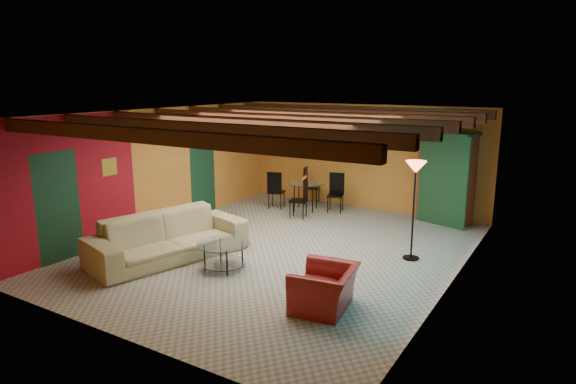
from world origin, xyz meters
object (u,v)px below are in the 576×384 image
Objects in this scene: vase at (306,168)px; armchair at (325,288)px; dining_table at (305,191)px; potted_plant at (450,124)px; sofa at (168,237)px; armoire at (446,179)px; coffee_table at (224,256)px; floor_lamp at (413,211)px.

armchair is at bearing -58.00° from vase.
potted_plant is at bearing 12.17° from dining_table.
sofa is 1.41× the size of armoire.
vase is at bearing 10.21° from sofa.
potted_plant is at bearing 0.00° from armoire.
sofa is at bearing -95.72° from vase.
vase is (-0.76, 4.35, 0.86)m from coffee_table.
armoire is (0.33, 5.56, 0.72)m from armchair.
coffee_table is (1.21, 0.12, -0.19)m from sofa.
coffee_table is at bearing -140.59° from floor_lamp.
potted_plant reaches higher than sofa.
floor_lamp is at bearing -70.93° from armoire.
sofa is 6.71m from potted_plant.
armchair is at bearing -80.09° from sofa.
vase reaches higher than dining_table.
armoire is at bearing 0.00° from potted_plant.
floor_lamp reaches higher than vase.
sofa is 4.50m from dining_table.
dining_table is (0.45, 4.47, 0.07)m from sofa.
dining_table is (-0.76, 4.35, 0.26)m from coffee_table.
potted_plant is (2.59, 5.07, 2.08)m from coffee_table.
armchair is 0.51× the size of dining_table.
sofa is at bearing -174.21° from coffee_table.
floor_lamp is at bearing 39.41° from coffee_table.
dining_table is (-3.02, 4.84, 0.18)m from armchair.
dining_table is 4.04× the size of potted_plant.
armoire is (3.80, 5.20, 0.61)m from sofa.
dining_table is 9.35× the size of vase.
coffee_table is 6.06m from potted_plant.
potted_plant is at bearing -20.25° from sofa.
vase is at bearing -167.83° from potted_plant.
coffee_table is 5.75m from armoire.
dining_table is 4.09m from floor_lamp.
potted_plant is 2.32× the size of vase.
floor_lamp is (0.45, 2.71, 0.62)m from armchair.
coffee_table is 4.61× the size of vase.
vase is (0.00, 0.00, 0.60)m from dining_table.
vase is at bearing 148.53° from floor_lamp.
sofa is at bearing -95.72° from dining_table.
dining_table is at bearing 99.91° from coffee_table.
armoire is 2.85m from floor_lamp.
dining_table is at bearing -167.83° from potted_plant.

